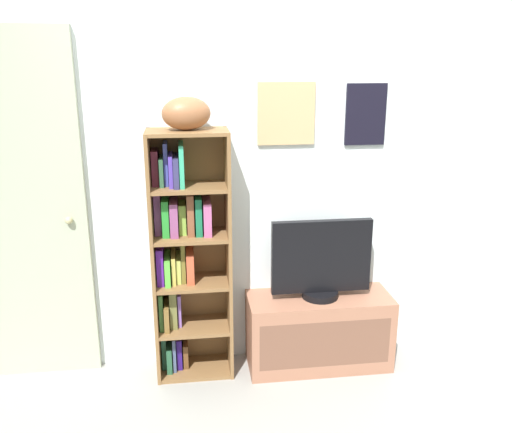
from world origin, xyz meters
The scene contains 6 objects.
back_wall centered at (0.00, 1.13, 1.21)m, with size 4.80×0.08×2.41m.
bookshelf centered at (-0.56, 0.99, 0.76)m, with size 0.45×0.28×1.48m.
football centered at (-0.51, 0.96, 1.57)m, with size 0.27×0.18×0.18m, color #8F5939.
tv_stand centered at (0.25, 0.92, 0.23)m, with size 0.88×0.34×0.46m.
television centered at (0.25, 0.93, 0.70)m, with size 0.60×0.22×0.49m.
door centered at (-1.51, 1.08, 1.01)m, with size 0.82×0.09×2.03m.
Camera 1 is at (-0.54, -2.03, 1.89)m, focal length 38.30 mm.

